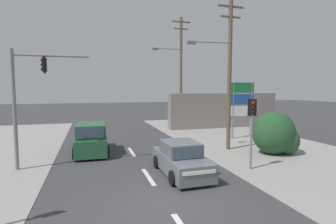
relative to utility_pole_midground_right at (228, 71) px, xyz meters
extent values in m
plane|color=#3A3A3D|center=(-6.17, -6.82, -5.24)|extent=(140.00, 140.00, 0.00)
cube|color=silver|center=(-6.17, -3.82, -5.24)|extent=(0.20, 2.40, 0.01)
cube|color=silver|center=(-6.17, 1.18, -5.24)|extent=(0.20, 2.40, 0.01)
cube|color=gray|center=(2.83, -4.82, -5.23)|extent=(10.00, 44.00, 0.02)
cylinder|color=brown|center=(0.13, -0.01, -0.36)|extent=(0.26, 0.26, 9.76)
cube|color=brown|center=(0.13, -0.01, 4.07)|extent=(1.80, 0.12, 0.11)
cube|color=brown|center=(0.13, -0.01, 3.42)|extent=(1.40, 0.12, 0.10)
cylinder|color=slate|center=(-1.16, 0.12, 1.78)|extent=(2.59, 0.37, 0.09)
cube|color=#595B60|center=(-2.45, 0.26, 1.71)|extent=(0.59, 0.34, 0.18)
cylinder|color=brown|center=(-0.06, 8.94, 0.21)|extent=(0.26, 0.26, 10.92)
cube|color=brown|center=(-0.06, 8.94, 5.22)|extent=(1.80, 0.12, 0.11)
cube|color=brown|center=(-0.06, 8.94, 4.57)|extent=(1.40, 0.12, 0.10)
cylinder|color=slate|center=(-1.36, 8.88, 2.62)|extent=(2.60, 0.21, 0.09)
cube|color=#595B60|center=(-2.66, 8.82, 2.55)|extent=(0.57, 0.30, 0.18)
cylinder|color=slate|center=(-12.24, -0.94, -2.24)|extent=(0.18, 0.18, 6.00)
cylinder|color=slate|center=(-10.44, -1.02, 0.46)|extent=(3.60, 0.26, 0.11)
cube|color=black|center=(-10.80, -1.00, 0.01)|extent=(0.21, 0.27, 0.68)
cube|color=black|center=(-10.80, -1.00, 0.01)|extent=(0.06, 0.44, 0.84)
sphere|color=red|center=(-10.92, -1.00, 0.23)|extent=(0.13, 0.13, 0.13)
sphere|color=black|center=(-10.92, -1.00, 0.01)|extent=(0.13, 0.13, 0.13)
sphere|color=black|center=(-10.92, -1.00, -0.21)|extent=(0.13, 0.13, 0.13)
cylinder|color=slate|center=(-0.98, -4.22, -3.84)|extent=(0.12, 0.12, 2.80)
cube|color=black|center=(-0.98, -4.22, -2.10)|extent=(0.30, 0.26, 0.68)
cube|color=black|center=(-0.98, -4.22, -2.10)|extent=(0.44, 0.15, 0.84)
sphere|color=red|center=(-1.01, -4.33, -1.88)|extent=(0.13, 0.13, 0.13)
sphere|color=black|center=(-1.01, -4.33, -2.10)|extent=(0.13, 0.13, 0.13)
sphere|color=black|center=(-1.01, -4.33, -2.32)|extent=(0.13, 0.13, 0.13)
cylinder|color=slate|center=(2.43, 3.35, -2.94)|extent=(0.16, 0.16, 4.60)
cylinder|color=slate|center=(4.13, 3.35, -2.94)|extent=(0.16, 0.16, 4.60)
cube|color=#196B38|center=(3.28, 3.35, -1.09)|extent=(2.10, 0.14, 0.84)
cube|color=#1E4793|center=(3.28, 3.35, -2.04)|extent=(2.10, 0.14, 0.84)
cube|color=silver|center=(3.28, 3.35, -2.99)|extent=(2.10, 0.14, 0.84)
ellipsoid|color=#234C28|center=(2.22, -1.89, -3.91)|extent=(2.66, 2.39, 2.66)
ellipsoid|color=#234C28|center=(2.95, -2.29, -4.38)|extent=(1.46, 1.33, 1.73)
cube|color=gray|center=(4.83, 9.18, -3.44)|extent=(12.00, 1.00, 3.60)
cube|color=slate|center=(-4.60, -3.89, -4.70)|extent=(1.77, 4.23, 0.80)
cube|color=slate|center=(-4.60, -3.84, -3.99)|extent=(1.59, 1.93, 0.62)
cube|color=#384756|center=(-4.58, -4.81, -3.99)|extent=(1.44, 0.08, 0.53)
cube|color=#384756|center=(-4.62, -2.87, -3.99)|extent=(1.40, 0.08, 0.50)
cube|color=white|center=(-4.56, -6.01, -4.52)|extent=(1.45, 0.06, 0.14)
cylinder|color=black|center=(-3.73, -5.18, -4.92)|extent=(0.20, 0.64, 0.64)
cylinder|color=black|center=(-5.43, -5.21, -4.92)|extent=(0.20, 0.64, 0.64)
cylinder|color=black|center=(-3.77, -2.57, -4.92)|extent=(0.20, 0.64, 0.64)
cylinder|color=black|center=(-5.47, -2.60, -4.92)|extent=(0.20, 0.64, 0.64)
cube|color=#235633|center=(-8.65, 1.76, -4.61)|extent=(1.95, 4.54, 1.00)
cube|color=#235633|center=(-8.65, 1.56, -3.73)|extent=(1.78, 2.74, 0.76)
cube|color=#384756|center=(-8.62, 2.93, -3.73)|extent=(1.58, 0.10, 0.65)
cube|color=#384756|center=(-8.68, 0.19, -3.73)|extent=(1.55, 0.10, 0.61)
cube|color=white|center=(-8.59, 4.03, -4.38)|extent=(1.56, 0.08, 0.14)
cylinder|color=black|center=(-9.53, 3.17, -4.88)|extent=(0.24, 0.73, 0.72)
cylinder|color=black|center=(-7.69, 3.13, -4.88)|extent=(0.24, 0.73, 0.72)
cylinder|color=black|center=(-9.60, 0.38, -4.88)|extent=(0.24, 0.73, 0.72)
cylinder|color=black|center=(-7.76, 0.34, -4.88)|extent=(0.24, 0.73, 0.72)
camera|label=1|loc=(-8.70, -15.39, -1.19)|focal=28.00mm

